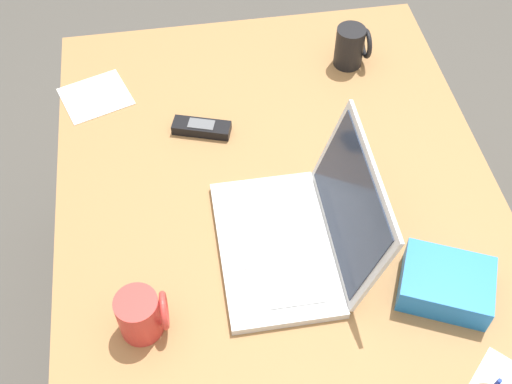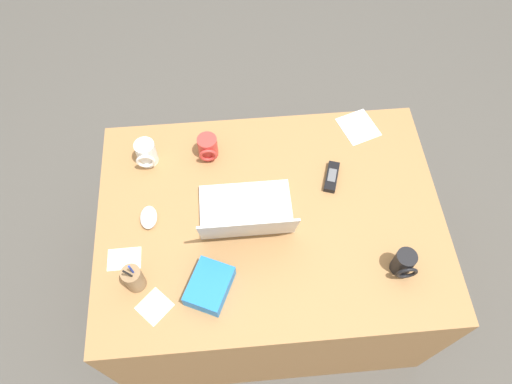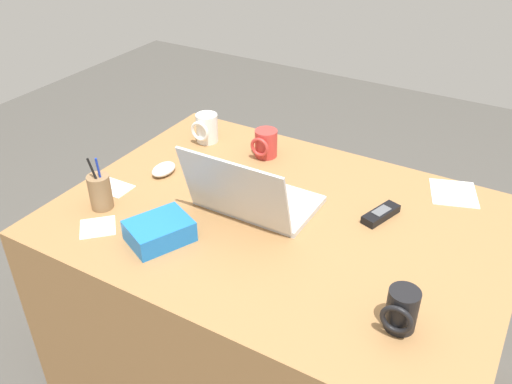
{
  "view_description": "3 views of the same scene",
  "coord_description": "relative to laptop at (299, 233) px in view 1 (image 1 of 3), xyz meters",
  "views": [
    {
      "loc": [
        0.8,
        -0.19,
        1.83
      ],
      "look_at": [
        0.02,
        -0.06,
        0.82
      ],
      "focal_mm": 45.57,
      "sensor_mm": 36.0,
      "label": 1
    },
    {
      "loc": [
        0.13,
        0.83,
        2.33
      ],
      "look_at": [
        0.05,
        -0.06,
        0.8
      ],
      "focal_mm": 33.45,
      "sensor_mm": 36.0,
      "label": 2
    },
    {
      "loc": [
        -0.6,
        1.17,
        1.65
      ],
      "look_at": [
        0.07,
        0.03,
        0.8
      ],
      "focal_mm": 37.93,
      "sensor_mm": 36.0,
      "label": 3
    }
  ],
  "objects": [
    {
      "name": "coffee_mug_white",
      "position": [
        -0.53,
        0.24,
        0.01
      ],
      "size": [
        0.08,
        0.08,
        0.11
      ],
      "color": "black",
      "rests_on": "desk"
    },
    {
      "name": "paper_note_right",
      "position": [
        0.34,
        0.3,
        -0.05
      ],
      "size": [
        0.14,
        0.14,
        0.0
      ],
      "primitive_type": "cube",
      "rotation": [
        0.0,
        0.0,
        0.77
      ],
      "color": "white",
      "rests_on": "desk"
    },
    {
      "name": "desk",
      "position": [
        -0.09,
        -0.01,
        -0.41
      ],
      "size": [
        1.32,
        0.95,
        0.72
      ],
      "primitive_type": "cube",
      "color": "#9E7042",
      "rests_on": "ground"
    },
    {
      "name": "snack_bag",
      "position": [
        0.15,
        0.25,
        -0.02
      ],
      "size": [
        0.19,
        0.21,
        0.06
      ],
      "primitive_type": "cube",
      "rotation": [
        0.0,
        0.0,
        -0.43
      ],
      "color": "blue",
      "rests_on": "desk"
    },
    {
      "name": "cordless_phone",
      "position": [
        -0.35,
        -0.16,
        -0.04
      ],
      "size": [
        0.08,
        0.14,
        0.03
      ],
      "color": "black",
      "rests_on": "desk"
    },
    {
      "name": "laptop",
      "position": [
        0.0,
        0.0,
        0.0
      ],
      "size": [
        0.35,
        0.29,
        0.23
      ],
      "color": "silver",
      "rests_on": "desk"
    },
    {
      "name": "coffee_mug_spare",
      "position": [
        0.13,
        -0.32,
        0.0
      ],
      "size": [
        0.08,
        0.09,
        0.1
      ],
      "color": "#C63833",
      "rests_on": "desk"
    },
    {
      "name": "ground_plane",
      "position": [
        -0.09,
        -0.01,
        -0.77
      ],
      "size": [
        6.0,
        6.0,
        0.0
      ],
      "primitive_type": "plane",
      "color": "#4C4944"
    },
    {
      "name": "paper_note_left",
      "position": [
        -0.51,
        -0.4,
        -0.05
      ],
      "size": [
        0.18,
        0.19,
        0.0
      ],
      "primitive_type": "cube",
      "rotation": [
        0.0,
        0.0,
        0.33
      ],
      "color": "white",
      "rests_on": "desk"
    }
  ]
}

